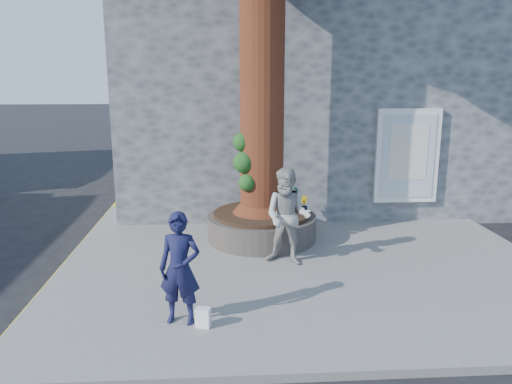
{
  "coord_description": "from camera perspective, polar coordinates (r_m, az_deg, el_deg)",
  "views": [
    {
      "loc": [
        0.01,
        -8.16,
        3.51
      ],
      "look_at": [
        0.65,
        1.58,
        1.25
      ],
      "focal_mm": 35.0,
      "sensor_mm": 36.0,
      "label": 1
    }
  ],
  "objects": [
    {
      "name": "planter",
      "position": [
        10.65,
        0.66,
        -3.88
      ],
      "size": [
        2.3,
        2.3,
        0.6
      ],
      "color": "black",
      "rests_on": "pavement"
    },
    {
      "name": "plant_d",
      "position": [
        11.13,
        3.6,
        -0.63
      ],
      "size": [
        0.4,
        0.39,
        0.33
      ],
      "primitive_type": "imported",
      "rotation": [
        0.0,
        0.0,
        5.63
      ],
      "color": "gray",
      "rests_on": "planter"
    },
    {
      "name": "yellow_line",
      "position": [
        10.27,
        -21.04,
        -7.84
      ],
      "size": [
        0.1,
        30.0,
        0.01
      ],
      "primitive_type": "cube",
      "color": "yellow",
      "rests_on": "ground"
    },
    {
      "name": "ground",
      "position": [
        8.88,
        -3.57,
        -10.27
      ],
      "size": [
        120.0,
        120.0,
        0.0
      ],
      "primitive_type": "plane",
      "color": "black",
      "rests_on": "ground"
    },
    {
      "name": "shopping_bag",
      "position": [
        7.15,
        -6.08,
        -14.08
      ],
      "size": [
        0.23,
        0.17,
        0.28
      ],
      "primitive_type": "cube",
      "rotation": [
        0.0,
        0.0,
        -0.28
      ],
      "color": "white",
      "rests_on": "pavement"
    },
    {
      "name": "plant_c",
      "position": [
        10.33,
        -0.37,
        -1.63
      ],
      "size": [
        0.21,
        0.21,
        0.35
      ],
      "primitive_type": "imported",
      "rotation": [
        0.0,
        0.0,
        3.09
      ],
      "color": "gray",
      "rests_on": "planter"
    },
    {
      "name": "plant_a",
      "position": [
        11.43,
        4.59,
        -0.21
      ],
      "size": [
        0.22,
        0.23,
        0.36
      ],
      "primitive_type": "imported",
      "rotation": [
        0.0,
        0.0,
        0.88
      ],
      "color": "gray",
      "rests_on": "planter"
    },
    {
      "name": "man",
      "position": [
        7.06,
        -8.69,
        -8.64
      ],
      "size": [
        0.65,
        0.49,
        1.6
      ],
      "primitive_type": "imported",
      "rotation": [
        0.0,
        0.0,
        -0.19
      ],
      "color": "#131435",
      "rests_on": "pavement"
    },
    {
      "name": "plant_b",
      "position": [
        10.41,
        5.43,
        -1.5
      ],
      "size": [
        0.25,
        0.25,
        0.37
      ],
      "primitive_type": "imported",
      "rotation": [
        0.0,
        0.0,
        1.86
      ],
      "color": "gray",
      "rests_on": "planter"
    },
    {
      "name": "woman",
      "position": [
        9.13,
        3.66,
        -2.84
      ],
      "size": [
        1.06,
        0.94,
        1.8
      ],
      "primitive_type": "imported",
      "rotation": [
        0.0,
        0.0,
        -0.36
      ],
      "color": "#9C9995",
      "rests_on": "pavement"
    },
    {
      "name": "pavement",
      "position": [
        9.9,
        5.18,
        -7.42
      ],
      "size": [
        9.0,
        8.0,
        0.12
      ],
      "primitive_type": "cube",
      "color": "slate",
      "rests_on": "ground"
    },
    {
      "name": "stone_shop",
      "position": [
        15.56,
        5.57,
        11.68
      ],
      "size": [
        10.3,
        8.3,
        6.3
      ],
      "color": "#4B4E51",
      "rests_on": "ground"
    }
  ]
}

